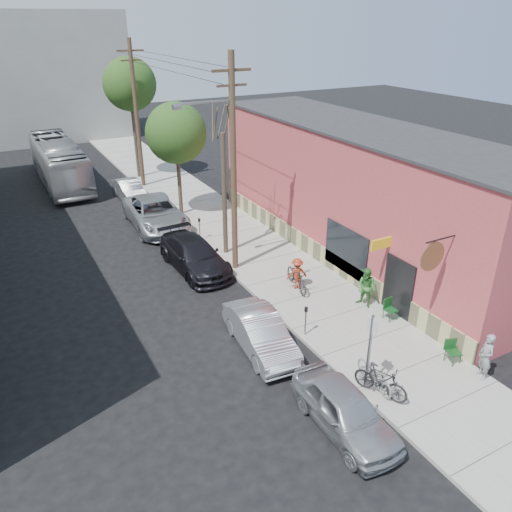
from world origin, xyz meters
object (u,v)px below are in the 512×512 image
parking_meter_near (306,316)px  car_4 (130,190)px  sign_post (370,345)px  tree_leafy_far (130,84)px  parked_bike_a (381,381)px  cyclist (297,273)px  parked_bike_b (375,374)px  patron_grey (486,356)px  car_1 (261,333)px  patio_chair_b (454,352)px  car_2 (194,255)px  tree_bare (224,195)px  bus (59,162)px  parking_meter_far (199,225)px  utility_pole_near (232,163)px  patron_green (366,288)px  tree_leafy_mid (176,133)px  car_0 (345,410)px  car_3 (156,213)px  patio_chair_a (391,310)px

parking_meter_near → car_4: bearing=94.3°
sign_post → tree_leafy_far: tree_leafy_far is taller
parked_bike_a → parking_meter_near: bearing=70.4°
cyclist → parked_bike_b: (-1.36, -6.90, -0.24)m
parking_meter_near → patron_grey: bearing=-52.0°
car_1 → parked_bike_b: bearing=-54.7°
patio_chair_b → car_2: car_2 is taller
cyclist → car_4: 16.43m
car_4 → tree_bare: bearing=-81.5°
patron_grey → cyclist: (-2.20, 8.33, -0.12)m
tree_bare → bus: bearing=107.7°
parking_meter_far → car_4: 9.00m
parked_bike_b → car_2: bearing=104.5°
parked_bike_a → parked_bike_b: (0.14, 0.45, -0.07)m
parking_meter_far → patio_chair_b: 14.96m
patron_grey → utility_pole_near: bearing=-139.4°
patron_green → cyclist: (-1.71, 2.73, -0.14)m
utility_pole_near → bus: size_ratio=0.86×
tree_leafy_far → cyclist: (1.18, -20.76, -6.08)m
tree_leafy_mid → car_4: (-2.00, 4.53, -4.49)m
parked_bike_a → car_0: 1.90m
patron_green → parking_meter_far: bearing=-178.7°
parking_meter_near → car_2: car_2 is taller
tree_leafy_far → parking_meter_far: bearing=-92.3°
patio_chair_b → parked_bike_b: 3.34m
tree_leafy_far → car_3: (-2.00, -10.29, -6.11)m
tree_leafy_far → patron_grey: tree_leafy_far is taller
tree_leafy_mid → patron_green: 15.18m
car_4 → bus: bearing=117.9°
utility_pole_near → car_2: utility_pole_near is taller
utility_pole_near → bus: (-5.07, 19.02, -3.79)m
tree_leafy_mid → cyclist: bearing=-84.2°
patron_green → cyclist: patron_green is taller
parking_meter_far → tree_leafy_far: 14.80m
tree_bare → utility_pole_near: bearing=-102.6°
tree_leafy_far → patio_chair_a: bearing=-82.8°
sign_post → bus: size_ratio=0.24×
parking_meter_far → patron_green: bearing=-71.0°
car_3 → car_1: bearing=-89.5°
sign_post → tree_leafy_far: bearing=89.1°
parked_bike_a → car_2: car_2 is taller
tree_bare → bus: tree_bare is taller
utility_pole_near → parked_bike_a: size_ratio=5.31×
bus → parked_bike_a: bearing=-80.2°
patio_chair_b → car_0: 5.32m
patron_grey → cyclist: 8.62m
tree_leafy_mid → parked_bike_b: tree_leafy_mid is taller
parking_meter_near → utility_pole_near: utility_pole_near is taller
parking_meter_far → tree_leafy_mid: size_ratio=0.18×
patron_green → parked_bike_b: 5.19m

